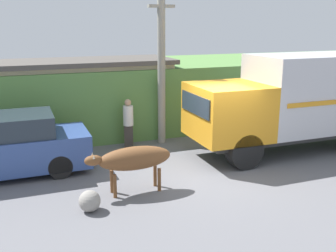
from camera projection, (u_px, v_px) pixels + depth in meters
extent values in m
plane|color=slate|center=(215.00, 171.00, 11.27)|extent=(60.00, 60.00, 0.00)
cube|color=#568442|center=(147.00, 92.00, 16.65)|extent=(32.00, 5.49, 2.54)
cube|color=#C6B793|center=(81.00, 101.00, 14.34)|extent=(6.39, 2.40, 2.69)
cube|color=#4C4742|center=(79.00, 62.00, 13.98)|extent=(6.69, 2.70, 0.16)
cube|color=#2D2D2D|center=(293.00, 132.00, 13.00)|extent=(6.56, 1.76, 0.18)
cube|color=orange|center=(228.00, 111.00, 11.91)|extent=(2.14, 2.20, 1.64)
cube|color=#232D38|center=(195.00, 104.00, 11.46)|extent=(0.04, 1.87, 0.57)
cube|color=#BCBCC1|center=(323.00, 91.00, 13.04)|extent=(4.99, 2.20, 2.44)
cylinder|color=black|center=(244.00, 151.00, 11.43)|extent=(1.06, 0.49, 1.06)
ellipsoid|color=brown|center=(135.00, 158.00, 9.70)|extent=(1.84, 0.59, 0.59)
ellipsoid|color=brown|center=(93.00, 160.00, 9.33)|extent=(0.44, 0.26, 0.26)
cone|color=#B7AD93|center=(94.00, 157.00, 9.21)|extent=(0.06, 0.06, 0.11)
cone|color=#B7AD93|center=(92.00, 154.00, 9.39)|extent=(0.06, 0.06, 0.11)
cylinder|color=brown|center=(115.00, 186.00, 9.51)|extent=(0.09, 0.09, 0.60)
cylinder|color=brown|center=(112.00, 181.00, 9.81)|extent=(0.09, 0.09, 0.60)
cylinder|color=brown|center=(159.00, 180.00, 9.91)|extent=(0.09, 0.09, 0.60)
cylinder|color=brown|center=(155.00, 175.00, 10.20)|extent=(0.09, 0.09, 0.60)
cube|color=#334C8C|center=(2.00, 153.00, 10.85)|extent=(4.69, 1.82, 0.94)
cube|color=#232D38|center=(4.00, 126.00, 10.70)|extent=(2.58, 1.68, 0.59)
cylinder|color=black|center=(60.00, 166.00, 10.74)|extent=(0.66, 0.29, 0.66)
cube|color=#38332D|center=(129.00, 136.00, 13.36)|extent=(0.34, 0.27, 0.78)
cylinder|color=silver|center=(128.00, 116.00, 13.18)|extent=(0.43, 0.43, 0.67)
sphere|color=tan|center=(128.00, 102.00, 13.06)|extent=(0.22, 0.22, 0.22)
cylinder|color=gray|center=(161.00, 68.00, 13.32)|extent=(0.27, 0.27, 5.29)
cube|color=gray|center=(161.00, 6.00, 12.81)|extent=(0.90, 0.21, 0.10)
sphere|color=gray|center=(90.00, 201.00, 8.84)|extent=(0.49, 0.49, 0.49)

